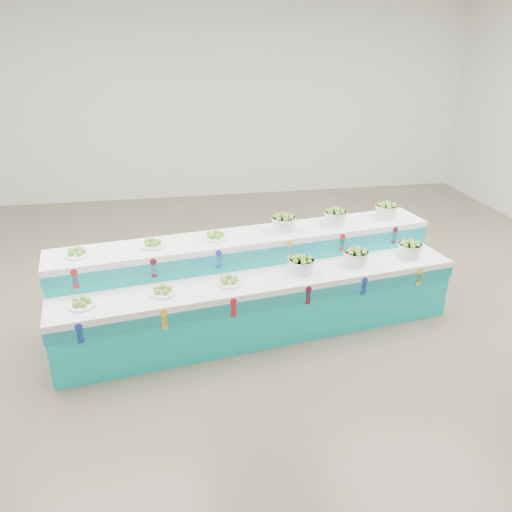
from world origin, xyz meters
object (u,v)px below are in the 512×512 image
(display_stand, at_px, (256,285))
(plate_upper_mid, at_px, (152,243))
(basket_lower_left, at_px, (302,265))
(basket_upper_right, at_px, (386,210))

(display_stand, distance_m, plate_upper_mid, 1.25)
(basket_lower_left, xyz_separation_m, basket_upper_right, (1.29, 0.75, 0.30))
(display_stand, xyz_separation_m, plate_upper_mid, (-1.12, 0.12, 0.56))
(display_stand, height_order, basket_lower_left, display_stand)
(basket_lower_left, distance_m, basket_upper_right, 1.52)
(basket_lower_left, relative_size, plate_upper_mid, 1.05)
(plate_upper_mid, distance_m, basket_upper_right, 2.91)
(basket_lower_left, relative_size, basket_upper_right, 1.00)
(basket_lower_left, height_order, plate_upper_mid, plate_upper_mid)
(display_stand, relative_size, basket_upper_right, 15.88)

